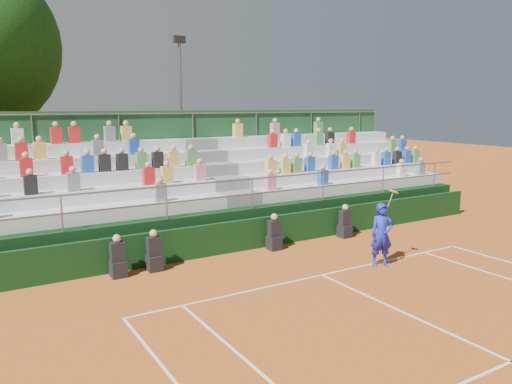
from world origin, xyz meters
TOP-DOWN VIEW (x-y plane):
  - ground at (0.00, 0.00)m, footprint 90.00×90.00m
  - courtside_wall at (0.00, 3.20)m, footprint 20.00×0.15m
  - line_officials at (-1.29, 2.75)m, footprint 8.42×0.40m
  - grandstand at (-0.01, 6.44)m, footprint 20.00×5.20m
  - tennis_player at (1.99, -0.22)m, footprint 0.93×0.66m
  - floodlight_mast at (1.76, 13.86)m, footprint 0.60×0.25m

SIDE VIEW (x-z plane):
  - ground at x=0.00m, z-range 0.00..0.00m
  - line_officials at x=-1.29m, z-range -0.12..1.07m
  - courtside_wall at x=0.00m, z-range 0.00..1.00m
  - tennis_player at x=1.99m, z-range -0.18..2.04m
  - grandstand at x=-0.01m, z-range -1.12..3.28m
  - floodlight_mast at x=1.76m, z-range 0.67..8.71m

